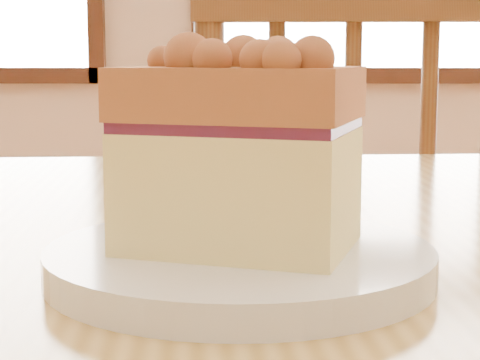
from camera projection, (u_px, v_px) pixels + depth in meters
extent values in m
cube|color=#3A190F|center=(366.00, 75.00, 4.19)|extent=(1.76, 0.06, 0.08)
cube|color=brown|center=(335.00, 311.00, 1.28)|extent=(0.45, 0.45, 0.04)
cylinder|color=brown|center=(210.00, 174.00, 1.05)|extent=(0.04, 0.04, 0.48)
cylinder|color=brown|center=(426.00, 183.00, 1.04)|extent=(0.02, 0.02, 0.42)
cylinder|color=brown|center=(351.00, 183.00, 1.05)|extent=(0.02, 0.02, 0.42)
cylinder|color=brown|center=(276.00, 182.00, 1.05)|extent=(0.02, 0.02, 0.42)
cylinder|color=white|center=(240.00, 262.00, 0.43)|extent=(0.20, 0.20, 0.02)
cylinder|color=white|center=(240.00, 270.00, 0.43)|extent=(0.14, 0.14, 0.01)
cube|color=#FFE790|center=(240.00, 189.00, 0.42)|extent=(0.13, 0.11, 0.06)
cube|color=#52172F|center=(240.00, 124.00, 0.42)|extent=(0.13, 0.11, 0.01)
cube|color=#AE6536|center=(240.00, 93.00, 0.42)|extent=(0.13, 0.12, 0.03)
sphere|color=#AE6536|center=(234.00, 62.00, 0.40)|extent=(0.01, 0.01, 0.01)
sphere|color=#AE6536|center=(234.00, 58.00, 0.42)|extent=(0.02, 0.02, 0.02)
sphere|color=#AE6536|center=(170.00, 60.00, 0.42)|extent=(0.02, 0.02, 0.02)
sphere|color=#AE6536|center=(205.00, 58.00, 0.44)|extent=(0.02, 0.02, 0.02)
sphere|color=#AE6536|center=(224.00, 58.00, 0.43)|extent=(0.02, 0.02, 0.02)
sphere|color=#AE6536|center=(210.00, 61.00, 0.44)|extent=(0.01, 0.01, 0.01)
sphere|color=#AE6536|center=(318.00, 60.00, 0.42)|extent=(0.02, 0.02, 0.02)
sphere|color=#AE6536|center=(272.00, 58.00, 0.43)|extent=(0.02, 0.02, 0.02)
sphere|color=#AE6536|center=(169.00, 60.00, 0.44)|extent=(0.02, 0.02, 0.02)
sphere|color=#AE6536|center=(274.00, 60.00, 0.39)|extent=(0.02, 0.02, 0.02)
sphere|color=#AE6536|center=(139.00, 58.00, 0.41)|extent=(0.02, 0.02, 0.02)
sphere|color=#AE6536|center=(255.00, 59.00, 0.43)|extent=(0.02, 0.02, 0.02)
sphere|color=#AE6536|center=(165.00, 60.00, 0.41)|extent=(0.02, 0.02, 0.02)
sphere|color=#AE6536|center=(216.00, 60.00, 0.40)|extent=(0.02, 0.02, 0.02)
sphere|color=#AE6536|center=(324.00, 58.00, 0.43)|extent=(0.02, 0.02, 0.02)
sphere|color=#AE6536|center=(313.00, 61.00, 0.43)|extent=(0.01, 0.01, 0.01)
sphere|color=#AE6536|center=(313.00, 62.00, 0.38)|extent=(0.01, 0.01, 0.01)
sphere|color=#AE6536|center=(210.00, 60.00, 0.45)|extent=(0.02, 0.02, 0.02)
sphere|color=#AE6536|center=(225.00, 60.00, 0.42)|extent=(0.02, 0.02, 0.02)
sphere|color=#AE6536|center=(280.00, 61.00, 0.43)|extent=(0.01, 0.01, 0.01)
sphere|color=#AE6536|center=(133.00, 123.00, 0.43)|extent=(0.01, 0.01, 0.01)
sphere|color=#AE6536|center=(125.00, 128.00, 0.43)|extent=(0.01, 0.01, 0.01)
sphere|color=#AE6536|center=(158.00, 104.00, 0.46)|extent=(0.01, 0.01, 0.01)
sphere|color=#AE6536|center=(153.00, 155.00, 0.46)|extent=(0.02, 0.02, 0.02)
sphere|color=#AE6536|center=(118.00, 142.00, 0.42)|extent=(0.02, 0.02, 0.02)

